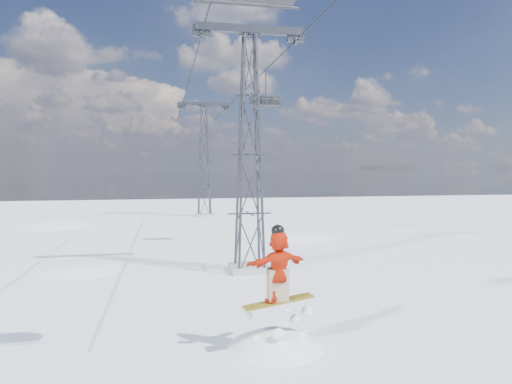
% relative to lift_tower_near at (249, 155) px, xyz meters
% --- Properties ---
extents(ground, '(120.00, 120.00, 0.00)m').
position_rel_lift_tower_near_xyz_m(ground, '(-0.80, -8.00, -5.47)').
color(ground, white).
rests_on(ground, ground).
extents(snow_terrain, '(39.00, 37.00, 22.00)m').
position_rel_lift_tower_near_xyz_m(snow_terrain, '(-5.57, 13.24, -15.06)').
color(snow_terrain, white).
rests_on(snow_terrain, ground).
extents(lift_tower_near, '(5.20, 1.80, 11.43)m').
position_rel_lift_tower_near_xyz_m(lift_tower_near, '(0.00, 0.00, 0.00)').
color(lift_tower_near, '#999999').
rests_on(lift_tower_near, ground).
extents(lift_tower_far, '(5.20, 1.80, 11.43)m').
position_rel_lift_tower_near_xyz_m(lift_tower_far, '(0.00, 25.00, 0.00)').
color(lift_tower_far, '#999999').
rests_on(lift_tower_far, ground).
extents(haul_cables, '(4.46, 51.00, 0.06)m').
position_rel_lift_tower_near_xyz_m(haul_cables, '(0.00, 11.50, 5.38)').
color(haul_cables, black).
rests_on(haul_cables, ground).
extents(lift_chair_mid, '(1.93, 0.56, 2.40)m').
position_rel_lift_tower_near_xyz_m(lift_chair_mid, '(2.20, 6.47, 3.46)').
color(lift_chair_mid, black).
rests_on(lift_chair_mid, ground).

